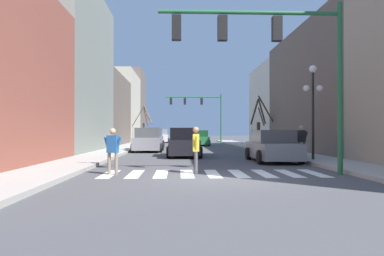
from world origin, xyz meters
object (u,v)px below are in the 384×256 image
Objects in this scene: street_lamp_right_corner at (313,93)px; pedestrian_near_right_corner at (301,138)px; car_parked_right_mid at (200,138)px; car_parked_right_far at (273,147)px; traffic_signal_far at (200,106)px; car_driving_away_lane at (161,136)px; traffic_signal_near at (272,46)px; pedestrian_crossing_street at (196,146)px; car_driving_toward_lane at (153,138)px; car_at_intersection at (148,140)px; car_parked_right_near at (184,143)px; street_tree_right_far at (260,124)px; pedestrian_on_right_sidewalk at (113,147)px; street_tree_left_near at (145,124)px.

pedestrian_near_right_corner is at bearing 94.01° from street_lamp_right_corner.
car_parked_right_far is at bearing -173.62° from car_parked_right_mid.
traffic_signal_far is 1.71× the size of car_driving_away_lane.
traffic_signal_far is at bearing 96.76° from street_lamp_right_corner.
car_parked_right_mid is (4.51, -10.40, -0.08)m from car_driving_away_lane.
traffic_signal_near is 1.40× the size of street_lamp_right_corner.
traffic_signal_far is at bearing -3.43° from pedestrian_crossing_street.
street_lamp_right_corner is 2.74× the size of pedestrian_crossing_street.
pedestrian_crossing_street is (-2.58, 0.49, -3.42)m from traffic_signal_near.
traffic_signal_far is 1.73× the size of car_driving_toward_lane.
traffic_signal_far is 21.10m from car_at_intersection.
car_driving_toward_lane is 12.39m from car_parked_right_near.
car_driving_toward_lane is at bearing 164.71° from street_tree_right_far.
street_lamp_right_corner reaches higher than car_parked_right_mid.
street_tree_right_far is at bearing -96.48° from pedestrian_on_right_sidewalk.
street_lamp_right_corner is 1.00× the size of car_parked_right_far.
car_driving_away_lane is 0.89× the size of car_parked_right_near.
street_lamp_right_corner is (3.26, 5.02, -1.06)m from traffic_signal_near.
car_driving_away_lane is 21.76m from car_at_intersection.
pedestrian_crossing_street is at bearing -155.57° from pedestrian_on_right_sidewalk.
street_lamp_right_corner is 18.90m from car_driving_toward_lane.
car_driving_away_lane is 32.08m from car_parked_right_far.
car_parked_right_near is at bearing 173.48° from car_parked_right_mid.
car_parked_right_mid is at bearing -80.17° from pedestrian_on_right_sidewalk.
traffic_signal_near is at bearing -77.69° from street_tree_left_near.
car_parked_right_near is 24.18m from street_tree_left_near.
pedestrian_on_right_sidewalk is at bearing 179.96° from car_driving_away_lane.
car_parked_right_near is 2.90× the size of pedestrian_near_right_corner.
traffic_signal_near is 16.43m from car_at_intersection.
car_at_intersection is (-2.55, 5.61, 0.02)m from car_parked_right_near.
car_parked_right_far is 2.82× the size of pedestrian_on_right_sidewalk.
street_lamp_right_corner is 3.22m from car_parked_right_far.
street_tree_right_far is at bearing 78.76° from traffic_signal_near.
street_tree_right_far reaches higher than pedestrian_on_right_sidewalk.
car_parked_right_far is 2.73× the size of pedestrian_near_right_corner.
traffic_signal_near is at bearing -160.34° from car_at_intersection.
traffic_signal_far is 30.43m from street_lamp_right_corner.
pedestrian_near_right_corner is (5.74, 5.91, 0.15)m from pedestrian_crossing_street.
car_driving_away_lane is 0.95× the size of car_parked_right_mid.
street_lamp_right_corner is 14.10m from street_tree_right_far.
traffic_signal_near is 1.44× the size of street_tree_right_far.
car_parked_right_far is at bearing -99.85° from street_tree_right_far.
street_tree_right_far reaches higher than pedestrian_crossing_street.
car_at_intersection is (-4.49, -11.37, 0.06)m from car_parked_right_mid.
car_parked_right_far is (2.34, -20.95, -0.02)m from car_parked_right_mid.
car_driving_away_lane is at bearing 117.33° from street_tree_right_far.
street_tree_left_near reaches higher than car_parked_right_near.
street_tree_right_far is at bearing 87.84° from street_lamp_right_corner.
car_driving_toward_lane is 17.48m from pedestrian_near_right_corner.
street_lamp_right_corner reaches higher than pedestrian_on_right_sidewalk.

